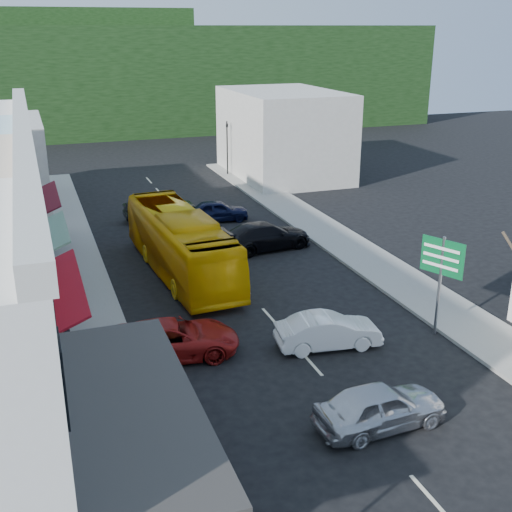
{
  "coord_description": "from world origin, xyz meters",
  "views": [
    {
      "loc": [
        -9.1,
        -19.41,
        11.89
      ],
      "look_at": [
        0.0,
        6.0,
        2.2
      ],
      "focal_mm": 45.0,
      "sensor_mm": 36.0,
      "label": 1
    }
  ],
  "objects_px": {
    "car_white": "(328,331)",
    "car_red": "(172,339)",
    "traffic_signal": "(227,149)",
    "bus": "(181,244)",
    "direction_sign": "(439,286)",
    "car_silver": "(380,407)",
    "pedestrian_left": "(69,347)"
  },
  "relations": [
    {
      "from": "car_white",
      "to": "pedestrian_left",
      "type": "distance_m",
      "value": 9.77
    },
    {
      "from": "car_white",
      "to": "traffic_signal",
      "type": "height_order",
      "value": "traffic_signal"
    },
    {
      "from": "traffic_signal",
      "to": "car_red",
      "type": "bearing_deg",
      "value": 58.68
    },
    {
      "from": "car_silver",
      "to": "car_red",
      "type": "relative_size",
      "value": 0.96
    },
    {
      "from": "bus",
      "to": "pedestrian_left",
      "type": "xyz_separation_m",
      "value": [
        -6.13,
        -8.3,
        -0.55
      ]
    },
    {
      "from": "car_white",
      "to": "car_red",
      "type": "bearing_deg",
      "value": 84.34
    },
    {
      "from": "traffic_signal",
      "to": "pedestrian_left",
      "type": "bearing_deg",
      "value": 52.49
    },
    {
      "from": "car_silver",
      "to": "traffic_signal",
      "type": "xyz_separation_m",
      "value": [
        6.25,
        36.02,
        1.57
      ]
    },
    {
      "from": "bus",
      "to": "traffic_signal",
      "type": "relative_size",
      "value": 2.55
    },
    {
      "from": "car_silver",
      "to": "traffic_signal",
      "type": "relative_size",
      "value": 0.97
    },
    {
      "from": "pedestrian_left",
      "to": "traffic_signal",
      "type": "relative_size",
      "value": 0.37
    },
    {
      "from": "car_white",
      "to": "direction_sign",
      "type": "height_order",
      "value": "direction_sign"
    },
    {
      "from": "traffic_signal",
      "to": "bus",
      "type": "bearing_deg",
      "value": 56.6
    },
    {
      "from": "traffic_signal",
      "to": "car_white",
      "type": "bearing_deg",
      "value": 69.76
    },
    {
      "from": "car_red",
      "to": "pedestrian_left",
      "type": "relative_size",
      "value": 2.71
    },
    {
      "from": "car_red",
      "to": "pedestrian_left",
      "type": "distance_m",
      "value": 3.78
    },
    {
      "from": "car_white",
      "to": "car_red",
      "type": "distance_m",
      "value": 6.04
    },
    {
      "from": "car_silver",
      "to": "traffic_signal",
      "type": "bearing_deg",
      "value": -13.07
    },
    {
      "from": "car_silver",
      "to": "pedestrian_left",
      "type": "height_order",
      "value": "pedestrian_left"
    },
    {
      "from": "bus",
      "to": "direction_sign",
      "type": "relative_size",
      "value": 2.78
    },
    {
      "from": "bus",
      "to": "car_silver",
      "type": "distance_m",
      "value": 15.4
    },
    {
      "from": "bus",
      "to": "direction_sign",
      "type": "bearing_deg",
      "value": -55.01
    },
    {
      "from": "car_silver",
      "to": "pedestrian_left",
      "type": "distance_m",
      "value": 11.18
    },
    {
      "from": "bus",
      "to": "direction_sign",
      "type": "xyz_separation_m",
      "value": [
        8.17,
        -10.19,
        0.53
      ]
    },
    {
      "from": "car_silver",
      "to": "car_white",
      "type": "height_order",
      "value": "same"
    },
    {
      "from": "car_silver",
      "to": "car_red",
      "type": "bearing_deg",
      "value": 33.77
    },
    {
      "from": "car_red",
      "to": "traffic_signal",
      "type": "distance_m",
      "value": 31.43
    },
    {
      "from": "pedestrian_left",
      "to": "car_red",
      "type": "bearing_deg",
      "value": -73.35
    },
    {
      "from": "pedestrian_left",
      "to": "car_silver",
      "type": "bearing_deg",
      "value": -109.56
    },
    {
      "from": "direction_sign",
      "to": "bus",
      "type": "bearing_deg",
      "value": 104.23
    },
    {
      "from": "car_red",
      "to": "traffic_signal",
      "type": "height_order",
      "value": "traffic_signal"
    },
    {
      "from": "bus",
      "to": "traffic_signal",
      "type": "distance_m",
      "value": 22.73
    }
  ]
}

